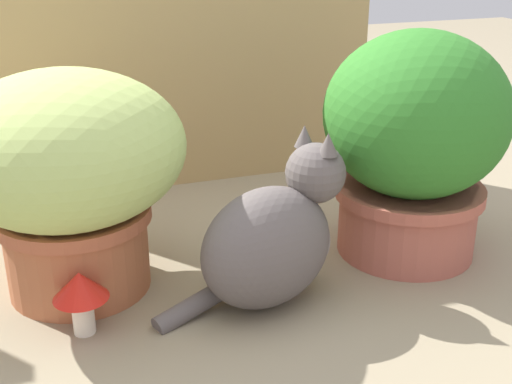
# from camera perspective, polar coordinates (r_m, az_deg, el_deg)

# --- Properties ---
(ground_plane) EXTENTS (6.00, 6.00, 0.00)m
(ground_plane) POSITION_cam_1_polar(r_m,az_deg,el_deg) (1.23, -4.28, -9.39)
(ground_plane) COLOR gray
(cardboard_backdrop) EXTENTS (0.96, 0.03, 0.84)m
(cardboard_backdrop) POSITION_cam_1_polar(r_m,az_deg,el_deg) (1.67, -5.76, 14.54)
(cardboard_backdrop) COLOR tan
(cardboard_backdrop) RESTS_ON ground
(grass_planter) EXTENTS (0.42, 0.42, 0.41)m
(grass_planter) POSITION_cam_1_polar(r_m,az_deg,el_deg) (1.22, -15.80, 1.95)
(grass_planter) COLOR #B2623D
(grass_planter) RESTS_ON ground
(leafy_planter) EXTENTS (0.36, 0.36, 0.46)m
(leafy_planter) POSITION_cam_1_polar(r_m,az_deg,el_deg) (1.35, 13.42, 4.42)
(leafy_planter) COLOR #B35D4C
(leafy_planter) RESTS_ON ground
(cat) EXTENTS (0.39, 0.25, 0.32)m
(cat) POSITION_cam_1_polar(r_m,az_deg,el_deg) (1.18, 1.56, -4.03)
(cat) COLOR #5C5352
(cat) RESTS_ON ground
(mushroom_ornament_red) EXTENTS (0.09, 0.09, 0.11)m
(mushroom_ornament_red) POSITION_cam_1_polar(r_m,az_deg,el_deg) (1.14, -14.85, -8.21)
(mushroom_ornament_red) COLOR #EFE3CD
(mushroom_ornament_red) RESTS_ON ground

